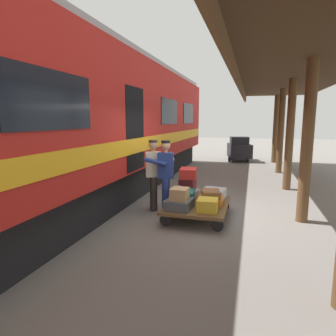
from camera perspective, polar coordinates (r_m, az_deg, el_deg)
The scene contains 18 objects.
ground_plane at distance 7.11m, azimuth 7.34°, elevation -8.60°, with size 60.00×60.00×0.00m, color slate.
platform_canopy at distance 6.86m, azimuth 25.72°, elevation 17.53°, with size 3.20×19.43×3.56m.
train_car at distance 7.93m, azimuth -16.52°, elevation 8.08°, with size 3.03×17.44×4.00m.
luggage_cart at distance 6.70m, azimuth 5.69°, elevation -7.20°, with size 1.32×1.78×0.33m.
suitcase_teal_softside at distance 6.71m, azimuth 3.21°, elevation -5.51°, with size 0.41×0.56×0.28m, color #1E666B.
suitcase_gray_aluminum at distance 7.08m, azimuth 8.80°, elevation -4.96°, with size 0.50×0.52×0.24m, color #9EA0A5.
suitcase_slate_roller at distance 6.26m, azimuth 2.20°, elevation -6.94°, with size 0.52×0.61×0.20m, color #4C515B.
suitcase_cream_canvas at distance 7.19m, azimuth 4.07°, elevation -4.99°, with size 0.37×0.55×0.16m, color beige.
suitcase_yellow_case at distance 6.14m, azimuth 7.64°, elevation -7.09°, with size 0.41×0.45×0.25m, color gold.
suitcase_orange_carryall at distance 6.62m, azimuth 8.26°, elevation -6.28°, with size 0.51×0.51×0.17m, color #CC6B23.
suitcase_burgundy_valise at distance 7.19m, azimuth 4.05°, elevation -3.67°, with size 0.32×0.48×0.16m, color maroon.
suitcase_brown_leather at distance 6.58m, azimuth 8.28°, elevation -4.94°, with size 0.38×0.47×0.15m, color brown.
suitcase_maroon_trunk at distance 7.13m, azimuth 3.82°, elevation -2.49°, with size 0.35×0.44×0.15m, color maroon.
suitcase_tan_vintage at distance 6.16m, azimuth 2.27°, elevation -5.04°, with size 0.34×0.38×0.25m, color tan.
suitcase_red_plastic at distance 7.07m, azimuth 3.92°, elevation -1.00°, with size 0.38×0.54×0.23m, color #AD231E.
porter_in_overalls at distance 6.97m, azimuth -0.60°, elevation -1.05°, with size 0.71×0.50×1.70m.
porter_by_door at distance 7.12m, azimuth -2.69°, elevation -0.83°, with size 0.74×0.60×1.70m.
baggage_tug at distance 16.18m, azimuth 13.60°, elevation 3.55°, with size 1.42×1.89×1.30m.
Camera 1 is at (-0.98, 6.70, 2.18)m, focal length 31.55 mm.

